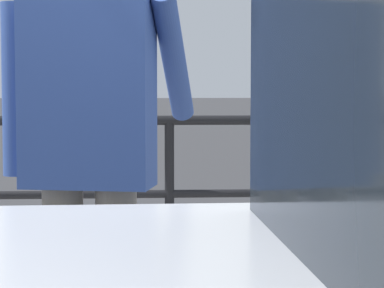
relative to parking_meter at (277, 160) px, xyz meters
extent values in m
cylinder|color=#939699|center=(0.00, 0.00, 0.13)|extent=(0.17, 0.17, 0.28)
sphere|color=silver|center=(0.00, 0.00, 0.30)|extent=(0.17, 0.17, 0.17)
cube|color=black|center=(0.00, -0.09, 0.19)|extent=(0.09, 0.01, 0.07)
cube|color=green|center=(0.00, -0.09, 0.08)|extent=(0.10, 0.01, 0.09)
cube|color=#2D478C|center=(-0.65, 0.24, 0.22)|extent=(0.50, 0.31, 0.67)
cylinder|color=#2D478C|center=(-0.92, 0.30, 0.23)|extent=(0.09, 0.09, 0.63)
cylinder|color=#2D478C|center=(-0.34, 0.39, 0.35)|extent=(0.19, 0.53, 0.50)
cylinder|color=black|center=(-0.29, 2.37, 0.03)|extent=(24.00, 0.06, 0.06)
cylinder|color=black|center=(-0.29, 2.37, -0.44)|extent=(24.00, 0.05, 0.05)
cylinder|color=black|center=(-0.29, 2.37, -0.49)|extent=(0.06, 0.06, 1.04)
camera|label=1|loc=(-0.45, -2.66, 0.25)|focal=75.02mm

